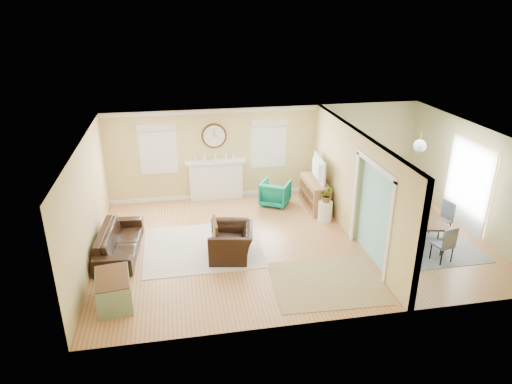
# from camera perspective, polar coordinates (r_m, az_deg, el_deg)

# --- Properties ---
(floor) EXTENTS (9.00, 9.00, 0.00)m
(floor) POSITION_cam_1_polar(r_m,az_deg,el_deg) (10.99, 4.41, -6.09)
(floor) COLOR #99653A
(floor) RESTS_ON ground
(wall_back) EXTENTS (9.00, 0.02, 2.60)m
(wall_back) POSITION_cam_1_polar(r_m,az_deg,el_deg) (13.18, 1.34, 5.08)
(wall_back) COLOR tan
(wall_back) RESTS_ON ground
(wall_front) EXTENTS (9.00, 0.02, 2.60)m
(wall_front) POSITION_cam_1_polar(r_m,az_deg,el_deg) (7.87, 10.16, -8.03)
(wall_front) COLOR tan
(wall_front) RESTS_ON ground
(wall_left) EXTENTS (0.02, 6.00, 2.60)m
(wall_left) POSITION_cam_1_polar(r_m,az_deg,el_deg) (10.31, -20.38, -1.52)
(wall_left) COLOR tan
(wall_left) RESTS_ON ground
(wall_right) EXTENTS (0.02, 6.00, 2.60)m
(wall_right) POSITION_cam_1_polar(r_m,az_deg,el_deg) (12.33, 25.31, 1.59)
(wall_right) COLOR tan
(wall_right) RESTS_ON ground
(ceiling) EXTENTS (9.00, 6.00, 0.02)m
(ceiling) POSITION_cam_1_polar(r_m,az_deg,el_deg) (10.01, 4.85, 7.08)
(ceiling) COLOR white
(ceiling) RESTS_ON wall_back
(partition) EXTENTS (0.17, 6.00, 2.60)m
(partition) POSITION_cam_1_polar(r_m,az_deg,el_deg) (11.12, 11.82, 1.53)
(partition) COLOR tan
(partition) RESTS_ON ground
(fireplace) EXTENTS (1.70, 0.30, 1.17)m
(fireplace) POSITION_cam_1_polar(r_m,az_deg,el_deg) (13.09, -5.03, 1.62)
(fireplace) COLOR white
(fireplace) RESTS_ON ground
(wall_clock) EXTENTS (0.70, 0.07, 0.70)m
(wall_clock) POSITION_cam_1_polar(r_m,az_deg,el_deg) (12.78, -5.26, 7.01)
(wall_clock) COLOR #4C2B11
(wall_clock) RESTS_ON wall_back
(window_left) EXTENTS (1.05, 0.13, 1.42)m
(window_left) POSITION_cam_1_polar(r_m,az_deg,el_deg) (12.79, -12.19, 5.71)
(window_left) COLOR white
(window_left) RESTS_ON wall_back
(window_right) EXTENTS (1.05, 0.13, 1.42)m
(window_right) POSITION_cam_1_polar(r_m,az_deg,el_deg) (13.04, 1.61, 6.53)
(window_right) COLOR white
(window_right) RESTS_ON wall_back
(french_doors) EXTENTS (0.06, 1.70, 2.20)m
(french_doors) POSITION_cam_1_polar(r_m,az_deg,el_deg) (12.37, 24.99, 0.71)
(french_doors) COLOR white
(french_doors) RESTS_ON ground
(pendant) EXTENTS (0.30, 0.30, 0.55)m
(pendant) POSITION_cam_1_polar(r_m,az_deg,el_deg) (11.26, 19.78, 5.46)
(pendant) COLOR gold
(pendant) RESTS_ON ceiling
(rug_cream) EXTENTS (2.70, 2.34, 0.01)m
(rug_cream) POSITION_cam_1_polar(r_m,az_deg,el_deg) (10.76, -6.67, -6.83)
(rug_cream) COLOR beige
(rug_cream) RESTS_ON floor
(rug_jute) EXTENTS (2.27, 1.89, 0.01)m
(rug_jute) POSITION_cam_1_polar(r_m,az_deg,el_deg) (9.55, 8.84, -11.13)
(rug_jute) COLOR #A0855D
(rug_jute) RESTS_ON floor
(rug_grey) EXTENTS (2.35, 2.94, 0.01)m
(rug_grey) POSITION_cam_1_polar(r_m,az_deg,el_deg) (11.80, 19.06, -5.22)
(rug_grey) COLOR slate
(rug_grey) RESTS_ON floor
(sofa) EXTENTS (0.95, 2.15, 0.61)m
(sofa) POSITION_cam_1_polar(r_m,az_deg,el_deg) (10.75, -16.71, -5.93)
(sofa) COLOR black
(sofa) RESTS_ON floor
(eames_chair) EXTENTS (1.13, 1.24, 0.71)m
(eames_chair) POSITION_cam_1_polar(r_m,az_deg,el_deg) (10.19, -3.08, -6.25)
(eames_chair) COLOR black
(eames_chair) RESTS_ON floor
(green_chair) EXTENTS (1.02, 1.03, 0.69)m
(green_chair) POSITION_cam_1_polar(r_m,az_deg,el_deg) (12.75, 2.42, -0.12)
(green_chair) COLOR #086A50
(green_chair) RESTS_ON floor
(trunk) EXTENTS (0.74, 1.08, 0.58)m
(trunk) POSITION_cam_1_polar(r_m,az_deg,el_deg) (9.13, -17.37, -11.59)
(trunk) COLOR gray
(trunk) RESTS_ON floor
(credenza) EXTENTS (0.48, 1.42, 0.80)m
(credenza) POSITION_cam_1_polar(r_m,az_deg,el_deg) (12.66, 7.33, -0.20)
(credenza) COLOR olive
(credenza) RESTS_ON floor
(tv) EXTENTS (0.23, 1.14, 0.65)m
(tv) POSITION_cam_1_polar(r_m,az_deg,el_deg) (12.39, 7.41, 2.89)
(tv) COLOR black
(tv) RESTS_ON credenza
(garden_stool) EXTENTS (0.36, 0.36, 0.53)m
(garden_stool) POSITION_cam_1_polar(r_m,az_deg,el_deg) (11.95, 8.63, -2.39)
(garden_stool) COLOR white
(garden_stool) RESTS_ON floor
(potted_plant) EXTENTS (0.42, 0.44, 0.39)m
(potted_plant) POSITION_cam_1_polar(r_m,az_deg,el_deg) (11.77, 8.76, -0.36)
(potted_plant) COLOR #337F33
(potted_plant) RESTS_ON garden_stool
(dining_table) EXTENTS (1.32, 2.00, 0.65)m
(dining_table) POSITION_cam_1_polar(r_m,az_deg,el_deg) (11.66, 19.26, -3.82)
(dining_table) COLOR #4C2B11
(dining_table) RESTS_ON floor
(dining_chair_n) EXTENTS (0.49, 0.49, 1.02)m
(dining_chair_n) POSITION_cam_1_polar(r_m,az_deg,el_deg) (12.46, 17.14, -0.44)
(dining_chair_n) COLOR slate
(dining_chair_n) RESTS_ON floor
(dining_chair_s) EXTENTS (0.46, 0.46, 0.86)m
(dining_chair_s) POSITION_cam_1_polar(r_m,az_deg,el_deg) (10.72, 22.38, -5.64)
(dining_chair_s) COLOR slate
(dining_chair_s) RESTS_ON floor
(dining_chair_w) EXTENTS (0.47, 0.47, 0.96)m
(dining_chair_w) POSITION_cam_1_polar(r_m,az_deg,el_deg) (11.27, 16.96, -3.09)
(dining_chair_w) COLOR white
(dining_chair_w) RESTS_ON floor
(dining_chair_e) EXTENTS (0.45, 0.45, 0.88)m
(dining_chair_e) POSITION_cam_1_polar(r_m,az_deg,el_deg) (11.85, 22.19, -2.82)
(dining_chair_e) COLOR slate
(dining_chair_e) RESTS_ON floor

